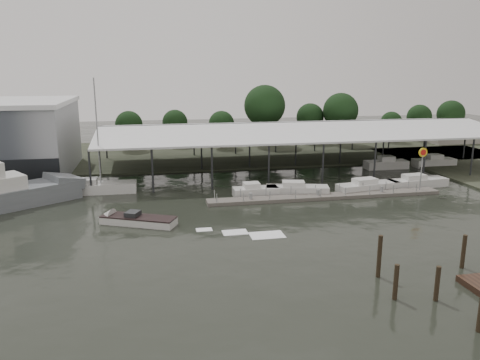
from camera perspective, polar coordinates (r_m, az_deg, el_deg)
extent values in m
plane|color=black|center=(42.61, -3.74, -6.81)|extent=(200.00, 200.00, 0.00)
cube|color=#3E4332|center=(83.13, -7.48, 3.18)|extent=(140.00, 30.00, 0.30)
cube|color=#292B2E|center=(71.60, 6.92, 6.95)|extent=(58.00, 0.40, 0.30)
cylinder|color=#292B2E|center=(57.88, -17.81, 0.84)|extent=(0.24, 0.24, 5.50)
cylinder|color=#292B2E|center=(80.40, -16.01, 4.34)|extent=(0.24, 0.24, 5.50)
cylinder|color=#292B2E|center=(94.92, 21.61, 5.24)|extent=(0.24, 0.24, 5.50)
cube|color=#615C55|center=(55.47, 10.44, -1.98)|extent=(28.00, 2.00, 0.40)
cylinder|color=gray|center=(51.20, -2.84, -2.36)|extent=(0.10, 0.10, 1.20)
cylinder|color=gray|center=(61.95, 21.43, -0.50)|extent=(0.10, 0.10, 1.20)
cube|color=gray|center=(54.99, 9.49, -1.53)|extent=(0.30, 0.30, 0.70)
cylinder|color=gray|center=(60.32, 21.21, 0.82)|extent=(0.16, 0.16, 5.00)
cylinder|color=yellow|center=(59.86, 21.42, 3.15)|extent=(1.10, 0.12, 1.10)
cylinder|color=red|center=(59.80, 21.45, 3.14)|extent=(0.70, 0.05, 0.70)
cube|color=gray|center=(104.53, 24.16, 5.27)|extent=(10.00, 8.00, 4.00)
cube|color=slate|center=(58.86, -20.69, -0.04)|extent=(5.29, 5.53, 1.85)
cube|color=silver|center=(59.41, -16.99, -1.02)|extent=(9.31, 2.65, 1.40)
cube|color=silver|center=(59.40, -18.47, -0.24)|extent=(2.98, 1.81, 0.80)
cylinder|color=gray|center=(58.10, -16.99, 5.57)|extent=(0.16, 0.16, 12.70)
cylinder|color=gray|center=(59.25, -18.24, 0.24)|extent=(3.50, 0.14, 0.12)
cube|color=silver|center=(46.52, -12.26, -4.88)|extent=(7.50, 4.94, 0.90)
cone|color=silver|center=(48.19, -16.12, -4.47)|extent=(2.30, 2.49, 2.00)
cube|color=black|center=(46.40, -12.28, -4.41)|extent=(7.53, 5.00, 0.12)
cube|color=#292B2E|center=(46.58, -12.95, -4.05)|extent=(1.68, 1.78, 0.50)
cube|color=white|center=(44.16, -4.40, -6.06)|extent=(2.30, 1.50, 0.04)
cube|color=white|center=(43.34, -0.61, -6.40)|extent=(3.10, 2.00, 0.04)
cube|color=white|center=(42.72, 3.31, -6.72)|extent=(3.90, 2.50, 0.04)
cube|color=silver|center=(55.38, 1.92, -1.46)|extent=(5.34, 2.22, 1.10)
cube|color=silver|center=(55.07, 1.41, -0.68)|extent=(1.87, 1.61, 0.70)
cube|color=silver|center=(56.43, 6.99, -1.27)|extent=(7.71, 3.80, 1.10)
cube|color=silver|center=(56.09, 6.53, -0.51)|extent=(2.89, 2.14, 0.70)
cube|color=silver|center=(59.59, 15.37, -0.87)|extent=(8.35, 3.45, 1.10)
cube|color=silver|center=(59.19, 14.98, -0.14)|extent=(3.05, 2.03, 0.70)
cube|color=silver|center=(63.81, 20.78, -0.34)|extent=(8.14, 3.02, 1.10)
cube|color=silver|center=(63.37, 20.46, 0.34)|extent=(2.94, 1.89, 0.70)
cylinder|color=#312718|center=(33.57, 22.86, -12.02)|extent=(0.32, 0.32, 2.98)
cylinder|color=#312718|center=(32.79, 18.43, -12.20)|extent=(0.32, 0.32, 3.03)
cylinder|color=#312718|center=(35.56, 16.59, -9.35)|extent=(0.32, 0.32, 3.77)
cylinder|color=#312718|center=(39.45, 25.55, -8.27)|extent=(0.32, 0.32, 3.23)
cylinder|color=#301F15|center=(87.75, -13.28, 4.57)|extent=(0.50, 0.50, 3.50)
sphere|color=#183214|center=(87.34, -13.39, 6.60)|extent=(4.89, 4.89, 4.89)
cylinder|color=#301F15|center=(90.90, -7.87, 5.07)|extent=(0.50, 0.50, 3.41)
sphere|color=#183214|center=(90.51, -7.93, 6.99)|extent=(4.78, 4.78, 4.78)
cylinder|color=#301F15|center=(87.85, -2.25, 4.89)|extent=(0.50, 0.50, 3.40)
sphere|color=#183214|center=(87.45, -2.27, 6.88)|extent=(4.77, 4.77, 4.77)
cylinder|color=#301F15|center=(90.71, 2.98, 5.86)|extent=(0.50, 0.50, 5.60)
sphere|color=#183214|center=(90.19, 3.02, 9.03)|extent=(7.84, 7.84, 7.84)
cylinder|color=#301F15|center=(94.88, 8.46, 5.53)|extent=(0.50, 0.50, 3.85)
sphere|color=#183214|center=(94.48, 8.54, 7.61)|extent=(5.40, 5.40, 5.40)
cylinder|color=#301F15|center=(94.09, 12.03, 5.63)|extent=(0.50, 0.50, 4.86)
sphere|color=#183214|center=(93.61, 12.16, 8.28)|extent=(6.80, 6.80, 6.80)
cylinder|color=#301F15|center=(99.77, 17.84, 5.18)|extent=(0.50, 0.50, 3.03)
sphere|color=#183214|center=(99.44, 17.95, 6.73)|extent=(4.24, 4.24, 4.24)
cylinder|color=#301F15|center=(104.82, 20.86, 5.46)|extent=(0.50, 0.50, 3.58)
sphere|color=#183214|center=(104.47, 21.01, 7.21)|extent=(5.02, 5.02, 5.02)
cylinder|color=#301F15|center=(107.43, 24.12, 5.46)|extent=(0.50, 0.50, 3.99)
sphere|color=#183214|center=(107.07, 24.31, 7.36)|extent=(5.59, 5.59, 5.59)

